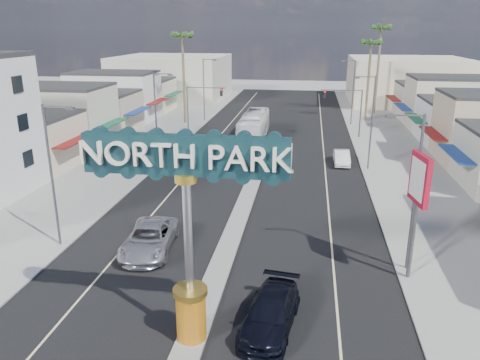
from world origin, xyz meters
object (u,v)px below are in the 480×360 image
(traffic_signal_left, at_px, (201,100))
(streetlight_l_near, at_px, (53,170))
(palm_left_far, at_px, (182,41))
(car_parked_right, at_px, (342,157))
(bank_pylon_sign, at_px, (419,186))
(traffic_signal_right, at_px, (346,104))
(streetlight_l_far, at_px, (205,87))
(gateway_sign, at_px, (187,217))
(suv_left, at_px, (149,239))
(streetlight_r_mid, at_px, (370,118))
(palm_right_far, at_px, (381,33))
(streetlight_l_mid, at_px, (157,113))
(palm_right_mid, at_px, (371,47))
(streetlight_r_far, at_px, (352,89))
(city_bus, at_px, (254,126))
(streetlight_r_near, at_px, (413,186))
(car_parked_left, at_px, (197,146))
(suv_right, at_px, (271,313))

(traffic_signal_left, xyz_separation_m, streetlight_l_near, (-1.25, -33.99, 0.79))
(palm_left_far, height_order, car_parked_right, palm_left_far)
(bank_pylon_sign, bearing_deg, streetlight_l_near, 167.76)
(traffic_signal_right, distance_m, bank_pylon_sign, 35.08)
(traffic_signal_right, xyz_separation_m, streetlight_l_far, (-19.62, 8.01, 0.79))
(gateway_sign, xyz_separation_m, suv_left, (-4.71, 8.14, -5.09))
(traffic_signal_left, height_order, suv_left, traffic_signal_left)
(traffic_signal_left, distance_m, palm_left_far, 10.14)
(streetlight_r_mid, xyz_separation_m, bank_pylon_sign, (0.06, -21.04, 0.34))
(streetlight_l_far, relative_size, palm_right_far, 0.64)
(traffic_signal_right, height_order, suv_left, traffic_signal_right)
(streetlight_l_mid, relative_size, palm_right_mid, 0.74)
(traffic_signal_right, xyz_separation_m, streetlight_r_mid, (1.25, -13.99, 0.79))
(streetlight_r_far, bearing_deg, city_bus, -140.18)
(streetlight_r_near, bearing_deg, traffic_signal_right, 92.10)
(gateway_sign, height_order, car_parked_left, gateway_sign)
(streetlight_r_far, xyz_separation_m, car_parked_right, (-2.27, -20.41, -4.36))
(traffic_signal_right, bearing_deg, streetlight_r_far, 81.14)
(streetlight_l_near, relative_size, streetlight_r_near, 1.00)
(palm_right_mid, xyz_separation_m, palm_right_far, (2.00, 6.00, 1.78))
(streetlight_l_far, height_order, streetlight_r_mid, same)
(traffic_signal_right, relative_size, streetlight_r_mid, 0.67)
(palm_right_far, relative_size, car_parked_left, 3.20)
(streetlight_r_mid, distance_m, palm_left_far, 31.47)
(streetlight_l_near, height_order, streetlight_r_mid, same)
(streetlight_r_mid, relative_size, palm_right_far, 0.64)
(palm_left_far, relative_size, city_bus, 1.11)
(traffic_signal_left, xyz_separation_m, car_parked_left, (1.84, -10.19, -3.52))
(streetlight_l_mid, height_order, streetlight_r_near, same)
(suv_right, bearing_deg, streetlight_r_mid, 82.77)
(traffic_signal_right, height_order, palm_right_far, palm_right_far)
(gateway_sign, distance_m, car_parked_right, 31.16)
(streetlight_l_mid, xyz_separation_m, car_parked_left, (3.09, 3.80, -4.32))
(traffic_signal_left, bearing_deg, palm_right_far, 36.67)
(palm_right_mid, height_order, bank_pylon_sign, palm_right_mid)
(traffic_signal_left, relative_size, streetlight_r_far, 0.67)
(traffic_signal_right, height_order, suv_right, traffic_signal_right)
(gateway_sign, xyz_separation_m, bank_pylon_sign, (10.49, 6.98, -0.53))
(traffic_signal_right, relative_size, streetlight_r_near, 0.67)
(streetlight_r_far, height_order, palm_left_far, palm_left_far)
(car_parked_right, xyz_separation_m, bank_pylon_sign, (2.33, -22.64, 4.70))
(streetlight_r_far, relative_size, car_parked_left, 2.04)
(gateway_sign, relative_size, streetlight_l_near, 1.02)
(car_parked_right, bearing_deg, streetlight_l_near, -131.58)
(bank_pylon_sign, bearing_deg, palm_left_far, 110.40)
(traffic_signal_right, relative_size, car_parked_left, 1.36)
(traffic_signal_right, relative_size, streetlight_r_far, 0.67)
(gateway_sign, bearing_deg, traffic_signal_left, 102.33)
(palm_right_mid, bearing_deg, streetlight_l_near, -116.99)
(streetlight_r_mid, height_order, city_bus, streetlight_r_mid)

